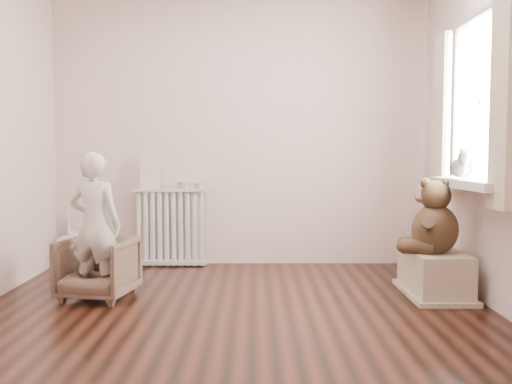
{
  "coord_description": "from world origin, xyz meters",
  "views": [
    {
      "loc": [
        0.14,
        -3.76,
        1.09
      ],
      "look_at": [
        0.15,
        0.45,
        0.8
      ],
      "focal_mm": 40.0,
      "sensor_mm": 36.0,
      "label": 1
    }
  ],
  "objects_px": {
    "radiator": "(170,226)",
    "plush_cat": "(461,165)",
    "child": "(95,225)",
    "toy_vanity": "(78,238)",
    "armchair": "(98,268)",
    "toy_bench": "(434,269)",
    "teddy_bear": "(435,209)"
  },
  "relations": [
    {
      "from": "radiator",
      "to": "toy_vanity",
      "type": "height_order",
      "value": "radiator"
    },
    {
      "from": "armchair",
      "to": "toy_bench",
      "type": "relative_size",
      "value": 0.7
    },
    {
      "from": "toy_vanity",
      "to": "armchair",
      "type": "height_order",
      "value": "toy_vanity"
    },
    {
      "from": "radiator",
      "to": "plush_cat",
      "type": "relative_size",
      "value": 2.91
    },
    {
      "from": "radiator",
      "to": "child",
      "type": "distance_m",
      "value": 1.35
    },
    {
      "from": "toy_bench",
      "to": "teddy_bear",
      "type": "xyz_separation_m",
      "value": [
        -0.03,
        -0.1,
        0.47
      ]
    },
    {
      "from": "toy_bench",
      "to": "armchair",
      "type": "bearing_deg",
      "value": -177.32
    },
    {
      "from": "radiator",
      "to": "child",
      "type": "xyz_separation_m",
      "value": [
        -0.36,
        -1.29,
        0.17
      ]
    },
    {
      "from": "toy_bench",
      "to": "child",
      "type": "bearing_deg",
      "value": -176.2
    },
    {
      "from": "toy_vanity",
      "to": "teddy_bear",
      "type": "relative_size",
      "value": 0.96
    },
    {
      "from": "toy_vanity",
      "to": "plush_cat",
      "type": "relative_size",
      "value": 2.05
    },
    {
      "from": "radiator",
      "to": "plush_cat",
      "type": "bearing_deg",
      "value": -28.1
    },
    {
      "from": "toy_vanity",
      "to": "toy_bench",
      "type": "relative_size",
      "value": 0.72
    },
    {
      "from": "toy_bench",
      "to": "plush_cat",
      "type": "height_order",
      "value": "plush_cat"
    },
    {
      "from": "radiator",
      "to": "plush_cat",
      "type": "xyz_separation_m",
      "value": [
        2.33,
        -1.25,
        0.61
      ]
    },
    {
      "from": "armchair",
      "to": "teddy_bear",
      "type": "relative_size",
      "value": 0.93
    },
    {
      "from": "child",
      "to": "plush_cat",
      "type": "height_order",
      "value": "plush_cat"
    },
    {
      "from": "armchair",
      "to": "child",
      "type": "bearing_deg",
      "value": -78.55
    },
    {
      "from": "armchair",
      "to": "child",
      "type": "distance_m",
      "value": 0.33
    },
    {
      "from": "teddy_bear",
      "to": "plush_cat",
      "type": "xyz_separation_m",
      "value": [
        0.17,
        -0.02,
        0.33
      ]
    },
    {
      "from": "radiator",
      "to": "teddy_bear",
      "type": "relative_size",
      "value": 1.36
    },
    {
      "from": "teddy_bear",
      "to": "plush_cat",
      "type": "bearing_deg",
      "value": 9.84
    },
    {
      "from": "child",
      "to": "plush_cat",
      "type": "relative_size",
      "value": 4.19
    },
    {
      "from": "toy_vanity",
      "to": "child",
      "type": "relative_size",
      "value": 0.49
    },
    {
      "from": "plush_cat",
      "to": "child",
      "type": "bearing_deg",
      "value": -159.69
    },
    {
      "from": "teddy_bear",
      "to": "radiator",
      "type": "bearing_deg",
      "value": 166.83
    },
    {
      "from": "toy_bench",
      "to": "plush_cat",
      "type": "xyz_separation_m",
      "value": [
        0.14,
        -0.12,
        0.8
      ]
    },
    {
      "from": "toy_vanity",
      "to": "child",
      "type": "bearing_deg",
      "value": -67.58
    },
    {
      "from": "radiator",
      "to": "toy_bench",
      "type": "xyz_separation_m",
      "value": [
        2.19,
        -1.12,
        -0.19
      ]
    },
    {
      "from": "armchair",
      "to": "toy_bench",
      "type": "xyz_separation_m",
      "value": [
        2.55,
        0.12,
        -0.03
      ]
    },
    {
      "from": "radiator",
      "to": "teddy_bear",
      "type": "distance_m",
      "value": 2.5
    },
    {
      "from": "radiator",
      "to": "armchair",
      "type": "bearing_deg",
      "value": -106.07
    }
  ]
}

